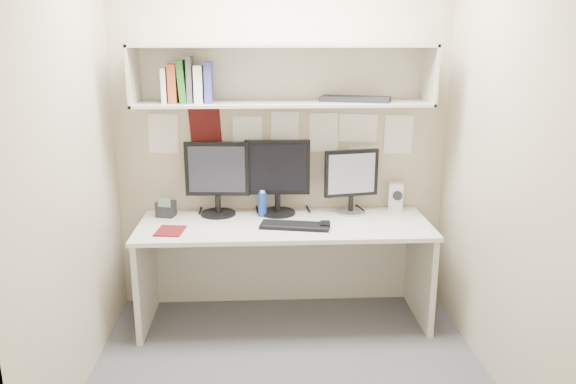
{
  "coord_description": "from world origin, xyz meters",
  "views": [
    {
      "loc": [
        -0.16,
        -3.02,
        1.95
      ],
      "look_at": [
        0.01,
        0.35,
        1.03
      ],
      "focal_mm": 35.0,
      "sensor_mm": 36.0,
      "label": 1
    }
  ],
  "objects_px": {
    "monitor_right": "(351,179)",
    "keyboard": "(295,226)",
    "desk": "(285,272)",
    "monitor_center": "(277,175)",
    "monitor_left": "(217,176)",
    "maroon_notebook": "(170,231)",
    "desk_phone": "(166,209)",
    "speaker": "(396,196)"
  },
  "relations": [
    {
      "from": "monitor_left",
      "to": "maroon_notebook",
      "type": "bearing_deg",
      "value": -124.79
    },
    {
      "from": "desk",
      "to": "monitor_center",
      "type": "height_order",
      "value": "monitor_center"
    },
    {
      "from": "desk_phone",
      "to": "maroon_notebook",
      "type": "bearing_deg",
      "value": -61.53
    },
    {
      "from": "monitor_left",
      "to": "keyboard",
      "type": "bearing_deg",
      "value": -27.21
    },
    {
      "from": "keyboard",
      "to": "speaker",
      "type": "distance_m",
      "value": 0.86
    },
    {
      "from": "desk",
      "to": "monitor_right",
      "type": "distance_m",
      "value": 0.82
    },
    {
      "from": "monitor_right",
      "to": "speaker",
      "type": "xyz_separation_m",
      "value": [
        0.34,
        0.05,
        -0.15
      ]
    },
    {
      "from": "desk",
      "to": "monitor_right",
      "type": "xyz_separation_m",
      "value": [
        0.49,
        0.22,
        0.62
      ]
    },
    {
      "from": "monitor_center",
      "to": "speaker",
      "type": "xyz_separation_m",
      "value": [
        0.87,
        0.05,
        -0.18
      ]
    },
    {
      "from": "desk",
      "to": "maroon_notebook",
      "type": "relative_size",
      "value": 9.53
    },
    {
      "from": "monitor_right",
      "to": "speaker",
      "type": "height_order",
      "value": "monitor_right"
    },
    {
      "from": "monitor_center",
      "to": "maroon_notebook",
      "type": "xyz_separation_m",
      "value": [
        -0.72,
        -0.37,
        -0.28
      ]
    },
    {
      "from": "monitor_left",
      "to": "monitor_center",
      "type": "distance_m",
      "value": 0.43
    },
    {
      "from": "keyboard",
      "to": "desk_phone",
      "type": "distance_m",
      "value": 0.95
    },
    {
      "from": "monitor_right",
      "to": "keyboard",
      "type": "relative_size",
      "value": 1.0
    },
    {
      "from": "keyboard",
      "to": "speaker",
      "type": "height_order",
      "value": "speaker"
    },
    {
      "from": "monitor_right",
      "to": "keyboard",
      "type": "bearing_deg",
      "value": -154.38
    },
    {
      "from": "monitor_left",
      "to": "desk_phone",
      "type": "xyz_separation_m",
      "value": [
        -0.37,
        -0.03,
        -0.23
      ]
    },
    {
      "from": "monitor_right",
      "to": "desk",
      "type": "bearing_deg",
      "value": -167.24
    },
    {
      "from": "monitor_left",
      "to": "desk",
      "type": "bearing_deg",
      "value": -21.53
    },
    {
      "from": "monitor_left",
      "to": "monitor_center",
      "type": "bearing_deg",
      "value": 3.55
    },
    {
      "from": "monitor_left",
      "to": "monitor_center",
      "type": "relative_size",
      "value": 0.98
    },
    {
      "from": "monitor_center",
      "to": "desk_phone",
      "type": "bearing_deg",
      "value": -175.57
    },
    {
      "from": "monitor_center",
      "to": "desk_phone",
      "type": "relative_size",
      "value": 3.66
    },
    {
      "from": "desk",
      "to": "monitor_left",
      "type": "bearing_deg",
      "value": 154.91
    },
    {
      "from": "monitor_center",
      "to": "keyboard",
      "type": "bearing_deg",
      "value": -69.16
    },
    {
      "from": "monitor_right",
      "to": "maroon_notebook",
      "type": "height_order",
      "value": "monitor_right"
    },
    {
      "from": "desk",
      "to": "keyboard",
      "type": "bearing_deg",
      "value": -56.05
    },
    {
      "from": "desk",
      "to": "monitor_right",
      "type": "bearing_deg",
      "value": 24.04
    },
    {
      "from": "monitor_center",
      "to": "desk",
      "type": "bearing_deg",
      "value": -77.4
    },
    {
      "from": "desk_phone",
      "to": "keyboard",
      "type": "bearing_deg",
      "value": -2.4
    },
    {
      "from": "maroon_notebook",
      "to": "speaker",
      "type": "bearing_deg",
      "value": 21.36
    },
    {
      "from": "keyboard",
      "to": "desk_phone",
      "type": "relative_size",
      "value": 3.15
    },
    {
      "from": "desk_phone",
      "to": "monitor_center",
      "type": "bearing_deg",
      "value": 17.46
    },
    {
      "from": "monitor_left",
      "to": "monitor_right",
      "type": "height_order",
      "value": "monitor_left"
    },
    {
      "from": "desk",
      "to": "speaker",
      "type": "bearing_deg",
      "value": 17.86
    },
    {
      "from": "monitor_left",
      "to": "maroon_notebook",
      "type": "distance_m",
      "value": 0.54
    },
    {
      "from": "monitor_center",
      "to": "monitor_right",
      "type": "distance_m",
      "value": 0.53
    },
    {
      "from": "monitor_left",
      "to": "keyboard",
      "type": "xyz_separation_m",
      "value": [
        0.53,
        -0.32,
        -0.27
      ]
    },
    {
      "from": "monitor_right",
      "to": "maroon_notebook",
      "type": "bearing_deg",
      "value": -174.92
    },
    {
      "from": "keyboard",
      "to": "maroon_notebook",
      "type": "distance_m",
      "value": 0.83
    },
    {
      "from": "monitor_left",
      "to": "monitor_right",
      "type": "xyz_separation_m",
      "value": [
        0.96,
        0.0,
        -0.03
      ]
    }
  ]
}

